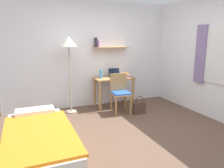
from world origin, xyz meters
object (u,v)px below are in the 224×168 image
object	(u,v)px
bed	(40,145)
laptop	(115,75)
desk	(114,83)
book_stack	(125,75)
handbag	(139,107)
water_bottle	(101,74)
standing_lamp	(69,46)
desk_chair	(120,91)

from	to	relation	value
bed	laptop	xyz separation A→B (m)	(2.01, 2.00, 0.55)
desk	book_stack	bearing A→B (deg)	-8.53
laptop	handbag	size ratio (longest dim) A/B	0.72
water_bottle	bed	bearing A→B (deg)	-129.78
standing_lamp	laptop	world-z (taller)	standing_lamp
standing_lamp	desk	bearing A→B (deg)	2.92
laptop	standing_lamp	bearing A→B (deg)	-173.24
bed	water_bottle	xyz separation A→B (m)	(1.62, 1.95, 0.61)
desk	handbag	world-z (taller)	desk
desk_chair	standing_lamp	distance (m)	1.53
laptop	book_stack	size ratio (longest dim) A/B	1.25
bed	book_stack	xyz separation A→B (m)	(2.24, 1.87, 0.55)
standing_lamp	handbag	bearing A→B (deg)	-26.51
standing_lamp	handbag	xyz separation A→B (m)	(1.41, -0.70, -1.37)
water_bottle	handbag	distance (m)	1.23
desk_chair	laptop	world-z (taller)	laptop
desk_chair	handbag	bearing A→B (deg)	-38.03
laptop	book_stack	distance (m)	0.27
desk_chair	book_stack	size ratio (longest dim) A/B	3.71
bed	handbag	bearing A→B (deg)	27.11
bed	desk_chair	distance (m)	2.39
standing_lamp	book_stack	bearing A→B (deg)	0.47
water_bottle	standing_lamp	bearing A→B (deg)	-173.56
desk_chair	laptop	xyz separation A→B (m)	(0.11, 0.56, 0.29)
desk	book_stack	world-z (taller)	book_stack
standing_lamp	book_stack	xyz separation A→B (m)	(1.40, 0.01, -0.74)
desk	laptop	bearing A→B (deg)	52.31
book_stack	handbag	world-z (taller)	book_stack
standing_lamp	book_stack	distance (m)	1.58
standing_lamp	water_bottle	bearing A→B (deg)	6.44
desk_chair	water_bottle	xyz separation A→B (m)	(-0.28, 0.51, 0.35)
desk_chair	laptop	size ratio (longest dim) A/B	2.96
bed	standing_lamp	world-z (taller)	standing_lamp
bed	desk_chair	bearing A→B (deg)	37.01
desk	handbag	distance (m)	0.93
standing_lamp	desk_chair	bearing A→B (deg)	-21.98
desk_chair	laptop	distance (m)	0.65
desk_chair	handbag	distance (m)	0.57
laptop	water_bottle	world-z (taller)	water_bottle
desk_chair	laptop	bearing A→B (deg)	78.97
laptop	bed	bearing A→B (deg)	-135.18
bed	book_stack	bearing A→B (deg)	39.80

